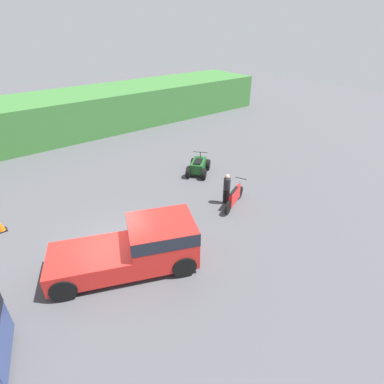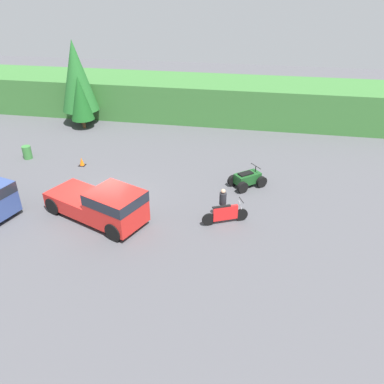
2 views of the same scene
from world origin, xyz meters
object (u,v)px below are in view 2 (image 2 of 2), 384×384
object	(u,v)px
pickup_truck_red	(103,204)
traffic_cone	(82,162)
dirt_bike	(225,214)
quad_atv	(247,179)
steel_barrel	(27,152)
rider_person	(223,203)

from	to	relation	value
pickup_truck_red	traffic_cone	world-z (taller)	pickup_truck_red
dirt_bike	quad_atv	bearing A→B (deg)	53.06
dirt_bike	quad_atv	world-z (taller)	dirt_bike
steel_barrel	dirt_bike	bearing A→B (deg)	-20.68
quad_atv	rider_person	distance (m)	3.79
dirt_bike	steel_barrel	size ratio (longest dim) A/B	2.49
rider_person	traffic_cone	distance (m)	10.70
rider_person	traffic_cone	size ratio (longest dim) A/B	3.05
quad_atv	traffic_cone	bearing A→B (deg)	135.34
steel_barrel	rider_person	bearing A→B (deg)	-19.45
traffic_cone	dirt_bike	bearing A→B (deg)	-26.34
pickup_truck_red	rider_person	world-z (taller)	pickup_truck_red
pickup_truck_red	quad_atv	world-z (taller)	pickup_truck_red
dirt_bike	steel_barrel	world-z (taller)	dirt_bike
rider_person	steel_barrel	xyz separation A→B (m)	(-13.77, 4.86, -0.47)
pickup_truck_red	steel_barrel	bearing A→B (deg)	164.62
steel_barrel	traffic_cone	bearing A→B (deg)	-5.27
dirt_bike	steel_barrel	xyz separation A→B (m)	(-13.96, 5.27, -0.07)
dirt_bike	traffic_cone	size ratio (longest dim) A/B	3.99
rider_person	pickup_truck_red	bearing A→B (deg)	175.89
dirt_bike	quad_atv	size ratio (longest dim) A/B	0.95
rider_person	steel_barrel	size ratio (longest dim) A/B	1.91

